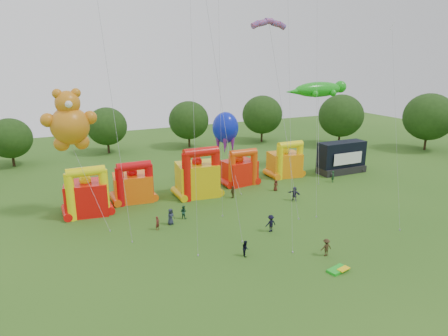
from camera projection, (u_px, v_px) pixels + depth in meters
name	position (u px, v px, depth m)	size (l,w,h in m)	color
ground	(339.00, 293.00, 32.44)	(160.00, 160.00, 0.00)	#2A5618
tree_ring	(328.00, 222.00, 30.78)	(123.21, 125.31, 12.07)	#352314
bouncy_castle_0	(87.00, 195.00, 48.04)	(5.45, 4.63, 6.24)	red
bouncy_castle_1	(133.00, 185.00, 52.52)	(5.30, 4.46, 5.62)	orange
bouncy_castle_2	(198.00, 177.00, 54.33)	(5.83, 4.90, 7.05)	yellow
bouncy_castle_3	(240.00, 170.00, 59.44)	(5.17, 4.39, 5.57)	red
bouncy_castle_4	(285.00, 162.00, 63.32)	(5.28, 4.49, 5.87)	orange
stage_trailer	(341.00, 158.00, 65.15)	(8.11, 3.24, 5.18)	black
teddy_bear_kite	(81.00, 159.00, 45.13)	(6.11, 8.73, 15.21)	orange
gecko_kite	(318.00, 131.00, 63.07)	(12.02, 10.11, 14.60)	#18A217
octopus_kite	(228.00, 142.00, 58.71)	(3.88, 8.68, 10.73)	#0C1DBC
parafoil_kites	(204.00, 100.00, 41.31)	(23.53, 11.29, 31.85)	red
diamond_kites	(275.00, 74.00, 42.46)	(24.95, 18.65, 43.96)	#E90B43
folded_kite_bundle	(338.00, 270.00, 35.77)	(2.16, 1.42, 0.31)	green
spectator_0	(171.00, 217.00, 45.41)	(0.92, 0.60, 1.89)	#23283B
spectator_1	(158.00, 223.00, 44.05)	(0.58, 0.38, 1.58)	#571E19
spectator_2	(183.00, 212.00, 47.09)	(0.80, 0.62, 1.64)	#1B452F
spectator_3	(271.00, 223.00, 43.57)	(1.24, 0.71, 1.93)	black
spectator_4	(233.00, 192.00, 53.88)	(0.99, 0.41, 1.69)	#42351A
spectator_5	(294.00, 194.00, 52.89)	(1.78, 0.57, 1.92)	#27253E
spectator_6	(276.00, 185.00, 56.75)	(0.79, 0.51, 1.61)	#4C2215
spectator_7	(333.00, 177.00, 60.55)	(0.65, 0.43, 1.79)	#173A1F
spectator_8	(245.00, 248.00, 38.32)	(0.77, 0.60, 1.58)	black
spectator_9	(326.00, 247.00, 38.32)	(1.13, 0.65, 1.76)	#382916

